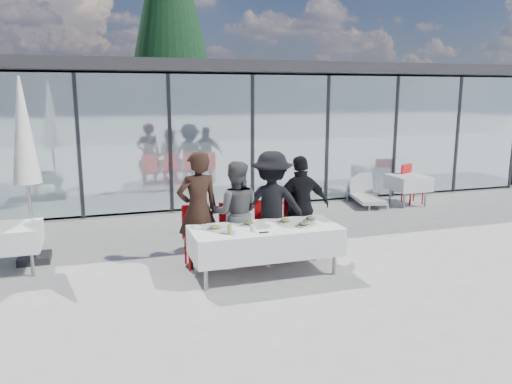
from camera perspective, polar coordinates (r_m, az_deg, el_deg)
ground at (r=8.14m, az=1.14°, el=-8.42°), size 90.00×90.00×0.00m
pavilion at (r=16.07m, az=-1.53°, el=9.15°), size 14.80×8.80×3.44m
treeline at (r=35.26m, az=-17.24°, el=9.92°), size 62.50×2.00×4.40m
dining_table at (r=7.62m, az=1.05°, el=-5.56°), size 2.26×0.96×0.75m
diner_a at (r=7.88m, az=-6.65°, el=-2.07°), size 0.79×0.79×1.87m
diner_chair_a at (r=8.10m, az=-6.75°, el=-4.62°), size 0.44×0.44×0.97m
diner_b at (r=8.04m, az=-2.35°, el=-2.41°), size 1.01×1.01×1.69m
diner_chair_b at (r=8.23m, az=-2.56°, el=-4.29°), size 0.44×0.44×0.97m
diner_c at (r=8.20m, az=1.80°, el=-1.64°), size 1.48×1.48×1.82m
diner_chair_c at (r=8.40m, az=1.51°, el=-3.95°), size 0.44×0.44×0.97m
diner_d at (r=8.40m, az=5.15°, el=-1.71°), size 1.02×1.02×1.73m
diner_chair_d at (r=8.58m, az=4.80°, el=-3.65°), size 0.44×0.44×0.97m
plate_a at (r=7.44m, az=-4.72°, el=-4.09°), size 0.24×0.24×0.07m
plate_b at (r=7.65m, az=-0.86°, el=-3.63°), size 0.24×0.24×0.07m
plate_c at (r=7.82m, az=3.35°, el=-3.31°), size 0.24×0.24×0.07m
plate_d at (r=7.98m, az=6.26°, el=-3.07°), size 0.24×0.24×0.07m
plate_extra at (r=7.63m, az=5.45°, el=-3.71°), size 0.24×0.24×0.07m
juice_bottle at (r=7.17m, az=-3.00°, el=-4.26°), size 0.06×0.06×0.15m
drinking_glasses at (r=7.32m, az=-0.41°, el=-4.12°), size 0.07×0.07×0.10m
folded_eyeglasses at (r=7.25m, az=0.90°, el=-4.63°), size 0.14×0.03×0.01m
spare_table_left at (r=8.57m, az=-26.16°, el=-4.72°), size 0.86×0.86×0.74m
spare_table_right at (r=12.87m, az=17.02°, el=1.00°), size 0.86×0.86×0.74m
spare_chair_a at (r=13.17m, az=17.16°, el=1.14°), size 0.58×0.58×0.97m
spare_chair_b at (r=14.04m, az=15.13°, el=1.86°), size 0.62×0.62×0.97m
market_umbrella at (r=8.70m, az=-24.97°, el=5.11°), size 0.50×0.50×3.00m
lounger at (r=12.77m, az=12.37°, el=-0.20°), size 0.87×1.43×0.72m
conifer_tree at (r=20.72m, az=-9.86°, el=20.14°), size 4.00×4.00×10.50m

